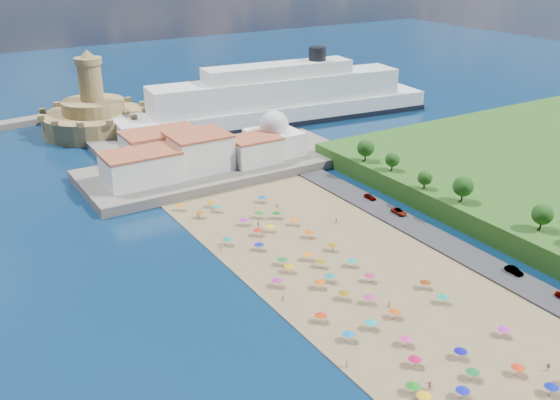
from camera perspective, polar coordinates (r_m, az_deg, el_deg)
ground at (r=146.31m, az=3.84°, el=-6.47°), size 700.00×700.00×0.00m
terrace at (r=207.74m, az=-5.57°, el=3.09°), size 90.00×36.00×3.00m
jetty at (r=231.27m, az=-14.37°, el=4.48°), size 18.00×70.00×2.40m
waterfront_buildings at (r=201.19m, az=-9.05°, el=4.17°), size 57.00×29.00×11.00m
domed_building at (r=212.75m, az=-0.56°, el=5.81°), size 16.00×16.00×15.00m
fortress at (r=257.49m, az=-16.61°, el=7.38°), size 40.00×40.00×32.40m
cruise_ship at (r=260.93m, az=-0.12°, el=9.01°), size 136.88×33.95×29.60m
beach_parasols at (r=136.94m, az=6.05°, el=-7.75°), size 31.60×115.76×2.20m
beachgoers at (r=144.72m, az=3.09°, el=-6.29°), size 35.88×93.74×1.88m
parked_cars at (r=166.37m, az=14.26°, el=-2.82°), size 2.58×68.45×1.44m
hillside_trees at (r=167.17m, az=19.19°, el=-0.08°), size 10.59×106.02×7.15m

